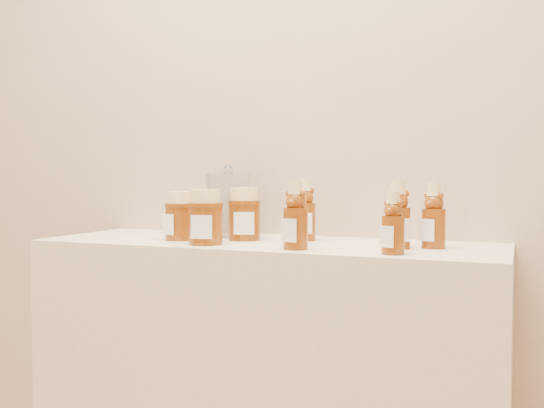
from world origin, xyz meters
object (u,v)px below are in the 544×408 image
at_px(bear_bottle_back_left, 304,205).
at_px(bear_bottle_front_left, 296,211).
at_px(glass_canister, 228,202).
at_px(honey_jar_left, 180,216).

height_order(bear_bottle_back_left, bear_bottle_front_left, bear_bottle_back_left).
distance_m(bear_bottle_back_left, bear_bottle_front_left, 0.20).
height_order(bear_bottle_front_left, glass_canister, glass_canister).
bearing_deg(glass_canister, honey_jar_left, -116.75).
bearing_deg(glass_canister, bear_bottle_front_left, -38.08).
bearing_deg(honey_jar_left, glass_canister, 85.23).
xyz_separation_m(bear_bottle_front_left, honey_jar_left, (-0.36, 0.08, -0.03)).
distance_m(bear_bottle_front_left, honey_jar_left, 0.37).
bearing_deg(bear_bottle_front_left, honey_jar_left, 178.87).
xyz_separation_m(bear_bottle_back_left, bear_bottle_front_left, (0.05, -0.20, -0.00)).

